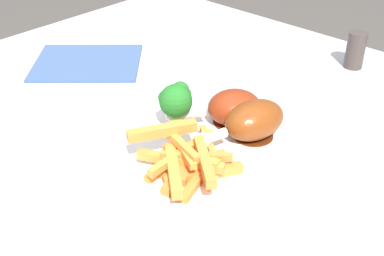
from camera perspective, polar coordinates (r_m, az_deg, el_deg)
The scene contains 8 objects.
dining_table at distance 0.70m, azimuth -7.19°, elevation -10.28°, with size 1.01×0.87×0.75m.
dinner_plate at distance 0.63m, azimuth 0.00°, elevation -2.01°, with size 0.27×0.27×0.01m, color white.
broccoli_floret_front at distance 0.63m, azimuth -1.82°, elevation 3.04°, with size 0.04×0.04×0.06m.
carrot_fries_pile at distance 0.57m, azimuth -0.54°, elevation -3.60°, with size 0.13×0.12×0.04m.
chicken_drumstick_near at distance 0.65m, azimuth 4.34°, elevation 2.22°, with size 0.12×0.10×0.04m.
chicken_drumstick_far at distance 0.62m, azimuth 6.71°, elevation 0.77°, with size 0.13×0.07×0.05m.
napkin at distance 0.86m, azimuth -11.58°, elevation 7.15°, with size 0.17×0.14×0.00m, color #3D5684.
pepper_shaker at distance 0.86m, azimuth 17.74°, elevation 8.28°, with size 0.03×0.03×0.06m, color #423833.
Camera 1 is at (-0.32, -0.41, 1.10)m, focal length 47.90 mm.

